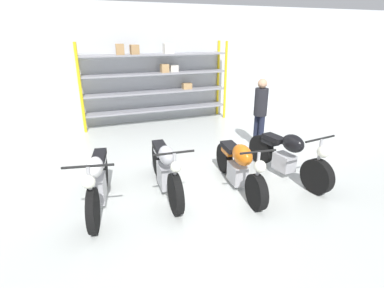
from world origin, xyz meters
TOP-DOWN VIEW (x-y plane):
  - ground_plane at (0.00, 0.00)m, footprint 30.00×30.00m
  - back_wall at (0.00, 4.88)m, footprint 30.00×0.08m
  - shelving_rack at (0.39, 4.51)m, footprint 4.61×0.63m
  - motorcycle_white at (-1.83, -0.07)m, footprint 0.72×2.04m
  - motorcycle_silver at (-0.66, 0.01)m, footprint 0.65×2.12m
  - motorcycle_orange at (0.64, -0.35)m, footprint 0.61×2.08m
  - motorcycle_black at (1.77, -0.28)m, footprint 0.70×2.15m
  - person_browsing at (2.16, 1.36)m, footprint 0.37×0.37m

SIDE VIEW (x-z plane):
  - ground_plane at x=0.00m, z-range 0.00..0.00m
  - motorcycle_orange at x=0.64m, z-range -0.05..0.95m
  - motorcycle_black at x=1.77m, z-range -0.07..0.97m
  - motorcycle_silver at x=-0.66m, z-range -0.07..0.97m
  - motorcycle_white at x=-1.83m, z-range -0.05..0.98m
  - person_browsing at x=2.16m, z-range 0.16..1.88m
  - shelving_rack at x=0.39m, z-range 0.12..2.63m
  - back_wall at x=0.00m, z-range 0.00..3.60m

